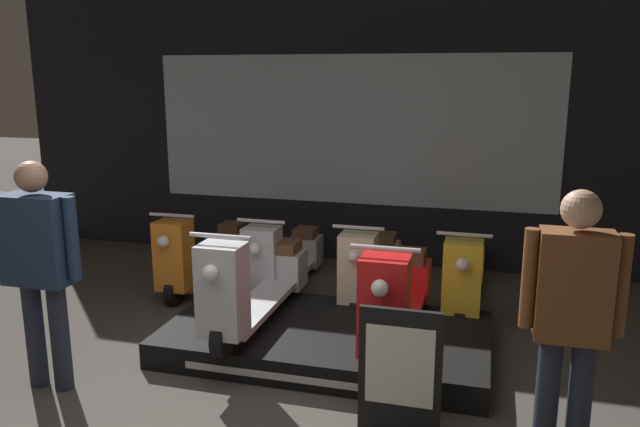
# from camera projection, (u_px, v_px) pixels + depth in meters

# --- Properties ---
(shop_wall_back) EXTENTS (8.46, 0.09, 3.20)m
(shop_wall_back) POSITION_uv_depth(u_px,v_px,m) (350.00, 126.00, 7.16)
(shop_wall_back) COLOR black
(shop_wall_back) RESTS_ON ground_plane
(display_platform) EXTENTS (2.55, 1.39, 0.21)m
(display_platform) POSITION_uv_depth(u_px,v_px,m) (327.00, 339.00, 5.02)
(display_platform) COLOR black
(display_platform) RESTS_ON ground_plane
(scooter_display_left) EXTENTS (0.45, 1.80, 0.90)m
(scooter_display_left) POSITION_uv_depth(u_px,v_px,m) (255.00, 285.00, 4.98)
(scooter_display_left) COLOR black
(scooter_display_left) RESTS_ON display_platform
(scooter_display_right) EXTENTS (0.45, 1.80, 0.90)m
(scooter_display_right) POSITION_uv_depth(u_px,v_px,m) (397.00, 298.00, 4.69)
(scooter_display_right) COLOR black
(scooter_display_right) RESTS_ON display_platform
(scooter_backrow_0) EXTENTS (0.45, 1.80, 0.90)m
(scooter_backrow_0) POSITION_uv_depth(u_px,v_px,m) (203.00, 254.00, 6.55)
(scooter_backrow_0) COLOR black
(scooter_backrow_0) RESTS_ON ground_plane
(scooter_backrow_1) EXTENTS (0.45, 1.80, 0.90)m
(scooter_backrow_1) POSITION_uv_depth(u_px,v_px,m) (284.00, 261.00, 6.32)
(scooter_backrow_1) COLOR black
(scooter_backrow_1) RESTS_ON ground_plane
(scooter_backrow_2) EXTENTS (0.45, 1.80, 0.90)m
(scooter_backrow_2) POSITION_uv_depth(u_px,v_px,m) (371.00, 268.00, 6.09)
(scooter_backrow_2) COLOR black
(scooter_backrow_2) RESTS_ON ground_plane
(scooter_backrow_3) EXTENTS (0.45, 1.80, 0.90)m
(scooter_backrow_3) POSITION_uv_depth(u_px,v_px,m) (465.00, 276.00, 5.85)
(scooter_backrow_3) COLOR black
(scooter_backrow_3) RESTS_ON ground_plane
(person_left_browsing) EXTENTS (0.62, 0.26, 1.63)m
(person_left_browsing) POSITION_uv_depth(u_px,v_px,m) (39.00, 256.00, 4.26)
(person_left_browsing) COLOR #232838
(person_left_browsing) RESTS_ON ground_plane
(person_right_browsing) EXTENTS (0.54, 0.21, 1.60)m
(person_right_browsing) POSITION_uv_depth(u_px,v_px,m) (571.00, 313.00, 3.38)
(person_right_browsing) COLOR #232838
(person_right_browsing) RESTS_ON ground_plane
(price_sign_board) EXTENTS (0.50, 0.04, 0.84)m
(price_sign_board) POSITION_uv_depth(u_px,v_px,m) (400.00, 374.00, 3.75)
(price_sign_board) COLOR black
(price_sign_board) RESTS_ON ground_plane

